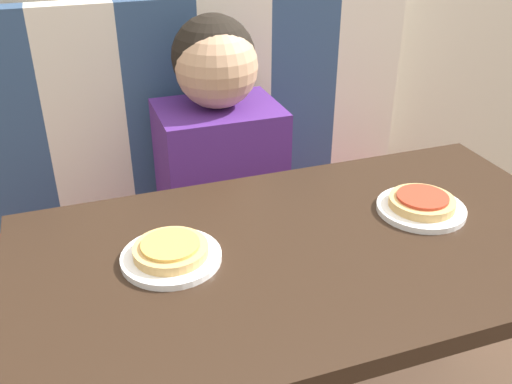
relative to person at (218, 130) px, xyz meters
name	(u,v)px	position (x,y,z in m)	size (l,w,h in m)	color
booth_seat	(224,287)	(0.00, -0.01, -0.53)	(1.34, 0.53, 0.44)	#5B1919
booth_backrest	(198,103)	(0.00, 0.22, 0.00)	(1.34, 0.08, 0.63)	navy
dining_table	(309,294)	(0.00, -0.62, -0.10)	(1.07, 0.58, 0.77)	black
person	(218,130)	(0.00, 0.00, 0.00)	(0.33, 0.26, 0.62)	#4C237A
plate_left	(171,257)	(-0.25, -0.59, 0.03)	(0.17, 0.17, 0.01)	white
plate_right	(421,209)	(0.25, -0.59, 0.03)	(0.17, 0.17, 0.01)	white
pizza_left	(171,249)	(-0.25, -0.59, 0.04)	(0.13, 0.13, 0.02)	tan
pizza_right	(422,201)	(0.25, -0.59, 0.04)	(0.13, 0.13, 0.02)	tan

